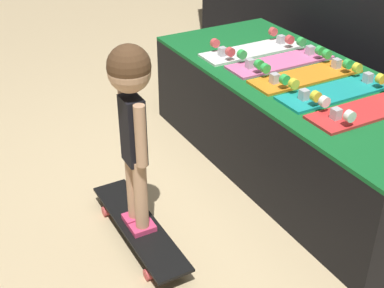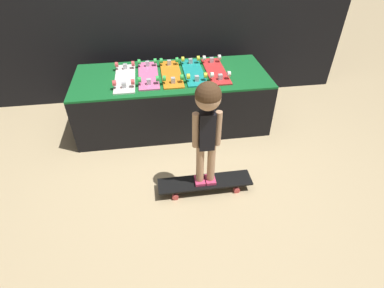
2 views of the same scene
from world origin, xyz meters
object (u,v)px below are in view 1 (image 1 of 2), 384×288
(skateboard_on_floor, at_px, (139,227))
(skateboard_pink_on_rack, at_px, (281,60))
(skateboard_red_on_rack, at_px, (369,108))
(child, at_px, (131,106))
(skateboard_teal_on_rack, at_px, (336,90))
(skateboard_white_on_rack, at_px, (252,49))
(skateboard_orange_on_rack, at_px, (306,74))

(skateboard_on_floor, bearing_deg, skateboard_pink_on_rack, 109.83)
(skateboard_pink_on_rack, distance_m, skateboard_red_on_rack, 0.69)
(skateboard_on_floor, bearing_deg, child, -104.04)
(skateboard_pink_on_rack, bearing_deg, skateboard_red_on_rack, 0.14)
(skateboard_teal_on_rack, bearing_deg, skateboard_white_on_rack, -176.56)
(skateboard_white_on_rack, bearing_deg, skateboard_pink_on_rack, 9.27)
(skateboard_orange_on_rack, bearing_deg, skateboard_pink_on_rack, 179.12)
(skateboard_white_on_rack, distance_m, skateboard_on_floor, 1.31)
(skateboard_on_floor, bearing_deg, skateboard_teal_on_rack, 86.42)
(child, bearing_deg, skateboard_orange_on_rack, 99.17)
(skateboard_white_on_rack, xyz_separation_m, skateboard_on_floor, (0.62, -1.04, -0.51))
(skateboard_orange_on_rack, xyz_separation_m, skateboard_on_floor, (0.16, -1.08, -0.51))
(skateboard_teal_on_rack, relative_size, child, 0.71)
(skateboard_pink_on_rack, height_order, skateboard_teal_on_rack, same)
(skateboard_teal_on_rack, relative_size, skateboard_red_on_rack, 1.00)
(skateboard_red_on_rack, bearing_deg, skateboard_teal_on_rack, 179.44)
(skateboard_on_floor, bearing_deg, skateboard_orange_on_rack, 98.50)
(skateboard_red_on_rack, bearing_deg, skateboard_on_floor, -105.32)
(skateboard_white_on_rack, relative_size, skateboard_red_on_rack, 1.00)
(skateboard_white_on_rack, bearing_deg, skateboard_red_on_rack, 2.44)
(skateboard_orange_on_rack, xyz_separation_m, child, (0.16, -1.08, 0.14))
(skateboard_pink_on_rack, distance_m, child, 1.16)
(skateboard_red_on_rack, distance_m, child, 1.13)
(skateboard_orange_on_rack, height_order, skateboard_teal_on_rack, same)
(skateboard_red_on_rack, relative_size, child, 0.71)
(skateboard_red_on_rack, bearing_deg, skateboard_pink_on_rack, -179.86)
(skateboard_orange_on_rack, relative_size, skateboard_on_floor, 0.82)
(skateboard_on_floor, distance_m, child, 0.65)
(skateboard_white_on_rack, distance_m, skateboard_orange_on_rack, 0.46)
(skateboard_teal_on_rack, bearing_deg, skateboard_red_on_rack, -0.56)
(skateboard_white_on_rack, bearing_deg, skateboard_orange_on_rack, 4.23)
(skateboard_red_on_rack, bearing_deg, skateboard_white_on_rack, -177.56)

